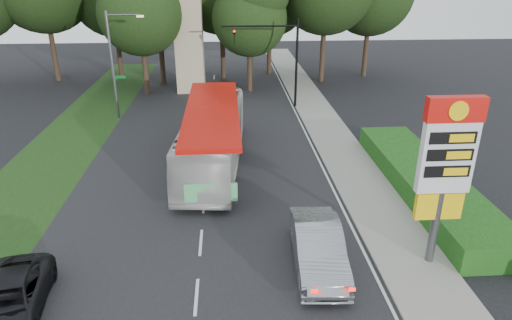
{
  "coord_description": "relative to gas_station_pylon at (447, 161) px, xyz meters",
  "views": [
    {
      "loc": [
        1.27,
        -12.73,
        11.01
      ],
      "look_at": [
        2.63,
        7.75,
        2.2
      ],
      "focal_mm": 32.0,
      "sensor_mm": 36.0,
      "label": 1
    }
  ],
  "objects": [
    {
      "name": "gas_station_pylon",
      "position": [
        0.0,
        0.0,
        0.0
      ],
      "size": [
        2.1,
        0.45,
        6.85
      ],
      "color": "#59595E",
      "rests_on": "ground"
    },
    {
      "name": "streetlight_signs",
      "position": [
        -16.19,
        20.01,
        -0.01
      ],
      "size": [
        2.75,
        0.98,
        8.0
      ],
      "color": "#59595E",
      "rests_on": "ground"
    },
    {
      "name": "hedge",
      "position": [
        2.3,
        6.01,
        -3.85
      ],
      "size": [
        3.0,
        14.0,
        1.2
      ],
      "primitive_type": "cube",
      "color": "#134612",
      "rests_on": "ground"
    },
    {
      "name": "transit_bus",
      "position": [
        -8.78,
        10.38,
        -2.71
      ],
      "size": [
        4.01,
        12.72,
        3.48
      ],
      "primitive_type": "imported",
      "rotation": [
        0.0,
        0.0,
        -0.09
      ],
      "color": "silver",
      "rests_on": "ground"
    },
    {
      "name": "traffic_signal_mast",
      "position": [
        -3.52,
        22.0,
        0.22
      ],
      "size": [
        6.1,
        0.35,
        7.2
      ],
      "color": "black",
      "rests_on": "ground"
    },
    {
      "name": "grass_verge_left",
      "position": [
        -18.7,
        16.01,
        -4.44
      ],
      "size": [
        5.0,
        50.0,
        0.02
      ],
      "primitive_type": "cube",
      "color": "#193814",
      "rests_on": "ground"
    },
    {
      "name": "sidewalk_right",
      "position": [
        -0.7,
        10.01,
        -4.39
      ],
      "size": [
        3.0,
        80.0,
        0.12
      ],
      "primitive_type": "cube",
      "color": "gray",
      "rests_on": "ground"
    },
    {
      "name": "monument",
      "position": [
        -11.2,
        28.01,
        0.66
      ],
      "size": [
        3.0,
        3.0,
        10.05
      ],
      "color": "tan",
      "rests_on": "ground"
    },
    {
      "name": "sedan_silver",
      "position": [
        -4.52,
        0.08,
        -3.58
      ],
      "size": [
        2.09,
        5.34,
        1.73
      ],
      "primitive_type": "imported",
      "rotation": [
        0.0,
        0.0,
        -0.05
      ],
      "color": "#929598",
      "rests_on": "ground"
    },
    {
      "name": "road_surface",
      "position": [
        -9.2,
        10.01,
        -4.44
      ],
      "size": [
        14.0,
        80.0,
        0.02
      ],
      "primitive_type": "cube",
      "color": "black",
      "rests_on": "ground"
    },
    {
      "name": "suv_charcoal",
      "position": [
        -15.4,
        -2.03,
        -3.78
      ],
      "size": [
        2.83,
        5.06,
        1.34
      ],
      "primitive_type": "imported",
      "rotation": [
        0.0,
        0.0,
        0.13
      ],
      "color": "black",
      "rests_on": "ground"
    },
    {
      "name": "ground",
      "position": [
        -9.2,
        -1.99,
        -4.45
      ],
      "size": [
        120.0,
        120.0,
        0.0
      ],
      "primitive_type": "plane",
      "color": "black",
      "rests_on": "ground"
    },
    {
      "name": "tree_monument_right",
      "position": [
        -5.7,
        27.51,
        3.56
      ],
      "size": [
        6.72,
        6.72,
        13.2
      ],
      "color": "#2D2116",
      "rests_on": "ground"
    }
  ]
}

